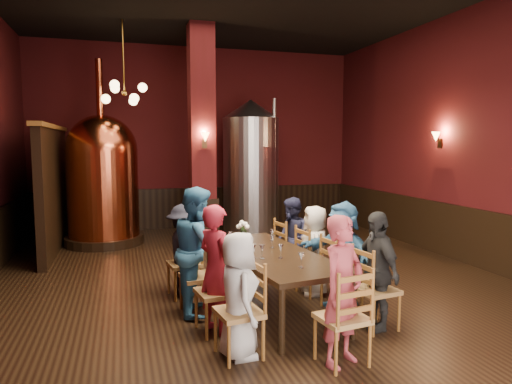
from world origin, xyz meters
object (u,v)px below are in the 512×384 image
object	(u,v)px
dining_table	(271,258)
person_2	(198,250)
copper_kettle	(103,178)
steel_vessel	(251,167)
person_0	(239,295)
rose_vase	(244,228)
person_1	(216,269)

from	to	relation	value
dining_table	person_2	bearing A→B (deg)	158.78
person_2	copper_kettle	xyz separation A→B (m)	(-1.28, 4.50, 0.60)
steel_vessel	dining_table	bearing A→B (deg)	-102.93
dining_table	person_0	size ratio (longest dim) A/B	1.99
dining_table	rose_vase	distance (m)	0.76
steel_vessel	copper_kettle	bearing A→B (deg)	-175.50
person_1	steel_vessel	bearing A→B (deg)	-45.99
steel_vessel	person_0	bearing A→B (deg)	-106.88
person_0	copper_kettle	xyz separation A→B (m)	(-1.46, 5.82, 0.77)
person_2	person_0	bearing A→B (deg)	-165.41
person_2	steel_vessel	world-z (taller)	steel_vessel
person_0	copper_kettle	distance (m)	6.05
dining_table	copper_kettle	size ratio (longest dim) A/B	0.66
person_2	copper_kettle	size ratio (longest dim) A/B	0.41
person_0	steel_vessel	size ratio (longest dim) A/B	0.40
dining_table	steel_vessel	world-z (taller)	steel_vessel
person_1	steel_vessel	distance (m)	5.81
dining_table	copper_kettle	world-z (taller)	copper_kettle
dining_table	person_1	world-z (taller)	person_1
person_0	person_1	xyz separation A→B (m)	(-0.09, 0.66, 0.10)
dining_table	person_1	xyz separation A→B (m)	(-0.80, -0.44, 0.04)
person_0	person_1	distance (m)	0.68
person_2	copper_kettle	bearing A→B (deg)	22.50
dining_table	person_2	size ratio (longest dim) A/B	1.58
copper_kettle	rose_vase	size ratio (longest dim) A/B	12.40
person_1	rose_vase	bearing A→B (deg)	-55.02
person_1	rose_vase	world-z (taller)	person_1
dining_table	person_2	xyz separation A→B (m)	(-0.89, 0.21, 0.11)
person_0	person_1	size ratio (longest dim) A/B	0.87
person_0	dining_table	bearing A→B (deg)	-33.13
steel_vessel	person_2	bearing A→B (deg)	-113.08
copper_kettle	person_1	bearing A→B (deg)	-75.09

